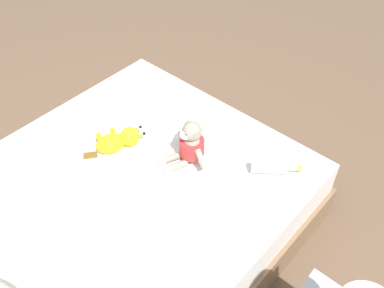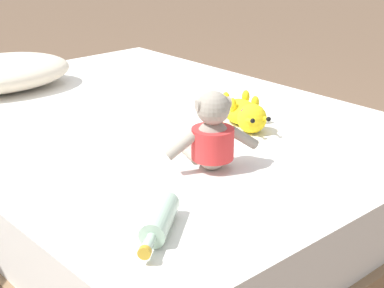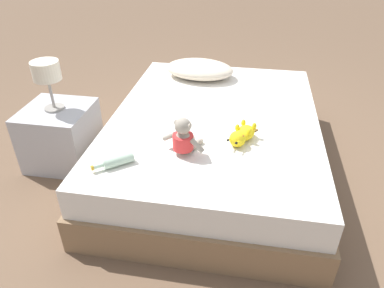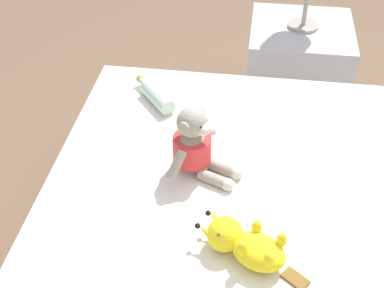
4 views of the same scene
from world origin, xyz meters
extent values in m
plane|color=brown|center=(0.00, 0.00, 0.00)|extent=(16.00, 16.00, 0.00)
cube|color=#846647|center=(0.00, 0.00, 0.12)|extent=(1.46, 1.97, 0.24)
cube|color=white|center=(0.00, 0.00, 0.33)|extent=(1.42, 1.92, 0.20)
ellipsoid|color=beige|center=(-0.21, 0.67, 0.50)|extent=(0.62, 0.44, 0.14)
ellipsoid|color=#9E9384|center=(-0.13, -0.51, 0.51)|extent=(0.14, 0.13, 0.15)
cylinder|color=red|center=(-0.13, -0.51, 0.51)|extent=(0.16, 0.16, 0.09)
sphere|color=#9E9384|center=(-0.13, -0.51, 0.62)|extent=(0.10, 0.10, 0.10)
ellipsoid|color=beige|center=(-0.11, -0.47, 0.61)|extent=(0.07, 0.07, 0.04)
sphere|color=black|center=(-0.13, -0.46, 0.63)|extent=(0.01, 0.01, 0.01)
sphere|color=black|center=(-0.10, -0.48, 0.63)|extent=(0.01, 0.01, 0.01)
cylinder|color=#9E9384|center=(-0.17, -0.49, 0.63)|extent=(0.02, 0.03, 0.03)
cylinder|color=#9E9384|center=(-0.09, -0.52, 0.63)|extent=(0.02, 0.03, 0.03)
cylinder|color=#9E9384|center=(-0.22, -0.47, 0.52)|extent=(0.10, 0.06, 0.08)
cylinder|color=#9E9384|center=(-0.04, -0.54, 0.52)|extent=(0.10, 0.06, 0.08)
cylinder|color=#9E9384|center=(-0.12, -0.41, 0.45)|extent=(0.07, 0.11, 0.04)
cylinder|color=#9E9384|center=(-0.07, -0.43, 0.45)|extent=(0.07, 0.11, 0.04)
sphere|color=beige|center=(-0.10, -0.36, 0.45)|extent=(0.04, 0.04, 0.04)
sphere|color=beige|center=(-0.05, -0.38, 0.45)|extent=(0.04, 0.04, 0.04)
ellipsoid|color=yellow|center=(0.22, -0.28, 0.48)|extent=(0.16, 0.18, 0.08)
sphere|color=yellow|center=(0.18, -0.37, 0.48)|extent=(0.10, 0.10, 0.10)
cone|color=yellow|center=(0.19, -0.42, 0.49)|extent=(0.05, 0.07, 0.05)
sphere|color=black|center=(0.18, -0.45, 0.50)|extent=(0.02, 0.02, 0.02)
cone|color=yellow|center=(0.14, -0.40, 0.49)|extent=(0.05, 0.07, 0.05)
sphere|color=black|center=(0.13, -0.43, 0.50)|extent=(0.02, 0.02, 0.02)
sphere|color=red|center=(0.21, -0.39, 0.51)|extent=(0.02, 0.02, 0.02)
sphere|color=red|center=(0.15, -0.36, 0.51)|extent=(0.02, 0.02, 0.02)
ellipsoid|color=yellow|center=(0.25, -0.32, 0.51)|extent=(0.04, 0.04, 0.05)
ellipsoid|color=yellow|center=(0.17, -0.29, 0.51)|extent=(0.04, 0.04, 0.05)
ellipsoid|color=yellow|center=(0.28, -0.25, 0.51)|extent=(0.04, 0.04, 0.05)
ellipsoid|color=yellow|center=(0.21, -0.22, 0.51)|extent=(0.04, 0.04, 0.05)
cube|color=brown|center=(0.27, -0.18, 0.44)|extent=(0.07, 0.08, 0.01)
cylinder|color=#B2D1B7|center=(-0.47, -0.68, 0.46)|extent=(0.17, 0.15, 0.06)
cylinder|color=#B2D1B7|center=(-0.55, -0.75, 0.46)|extent=(0.06, 0.05, 0.02)
cylinder|color=gold|center=(-0.58, -0.78, 0.46)|extent=(0.03, 0.03, 0.03)
camera|label=1|loc=(-1.12, 0.61, 2.00)|focal=40.34mm
camera|label=2|loc=(-1.23, -1.65, 1.13)|focal=55.85mm
camera|label=3|loc=(0.22, -2.24, 1.64)|focal=33.71mm
camera|label=4|loc=(1.14, -0.33, 1.59)|focal=49.52mm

